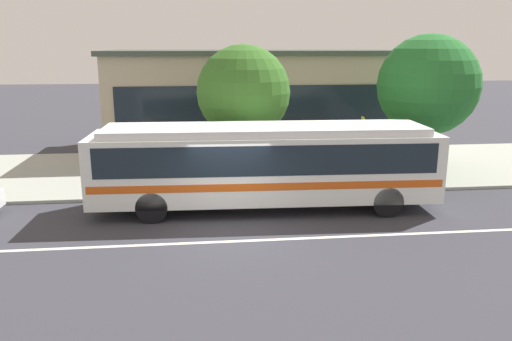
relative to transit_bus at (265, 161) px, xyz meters
The scene contains 11 objects.
ground_plane 2.93m from the transit_bus, 121.92° to the right, with size 120.00×120.00×0.00m, color #35363E.
sidewalk_slab 5.73m from the transit_bus, 103.41° to the left, with size 60.00×8.00×0.12m, color #9C9F95.
lane_stripe_center 3.53m from the transit_bus, 114.13° to the right, with size 56.00×0.16×0.01m, color silver.
transit_bus is the anchor object (origin of this frame).
pedestrian_waiting_near_sign 4.71m from the transit_bus, 142.52° to the left, with size 0.48×0.48×1.67m.
pedestrian_walking_along_curb 5.89m from the transit_bus, 33.88° to the left, with size 0.46×0.46×1.71m.
pedestrian_standing_by_tree 5.32m from the transit_bus, 148.77° to the left, with size 0.48×0.48×1.70m.
bus_stop_sign 4.50m from the transit_bus, 27.80° to the left, with size 0.09×0.44×2.66m.
street_tree_near_stop 4.02m from the transit_bus, 96.79° to the left, with size 3.65×3.65×5.34m.
street_tree_mid_block 8.09m from the transit_bus, 25.50° to the left, with size 4.05×4.05×5.75m.
station_building 10.57m from the transit_bus, 85.66° to the left, with size 15.16×7.12×5.15m.
Camera 1 is at (-0.85, -14.09, 5.43)m, focal length 35.20 mm.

